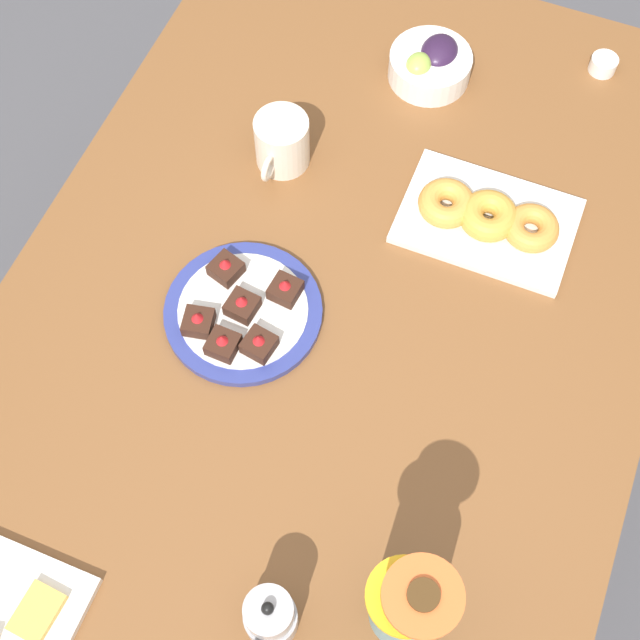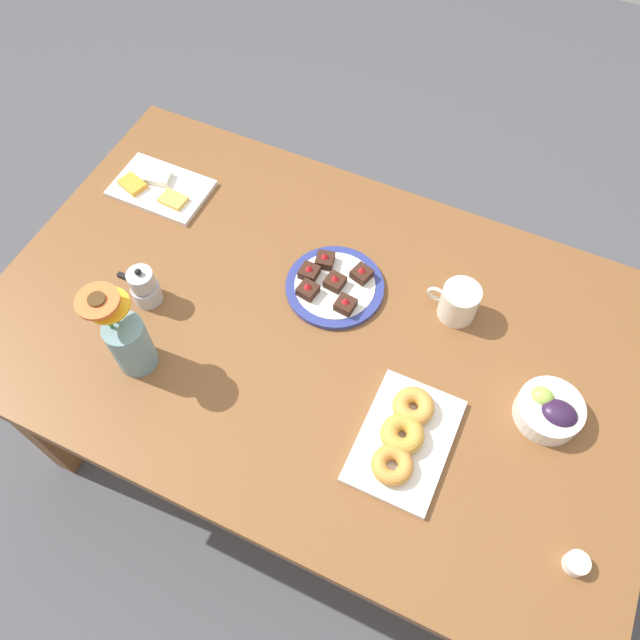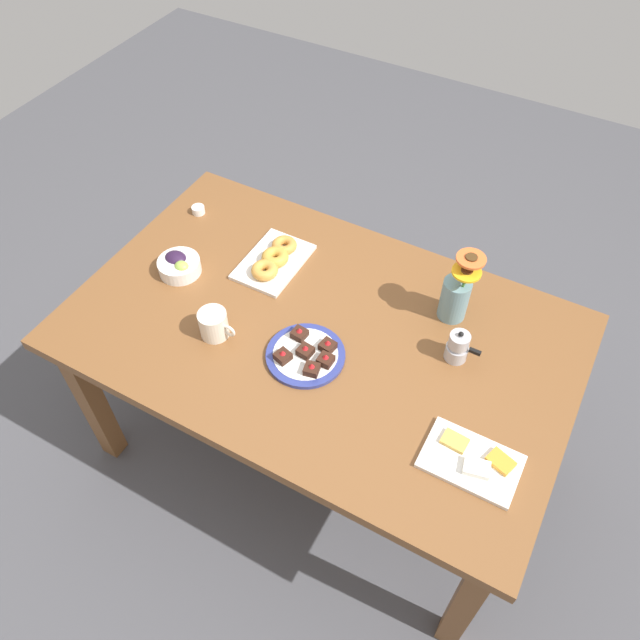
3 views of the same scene
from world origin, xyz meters
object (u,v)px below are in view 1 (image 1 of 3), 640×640
at_px(coffee_mug, 282,142).
at_px(grape_bowl, 431,64).
at_px(jam_cup_honey, 603,64).
at_px(dessert_plate, 242,312).
at_px(croissant_platter, 487,218).
at_px(moka_pot, 270,617).
at_px(flower_vase, 408,603).
at_px(dining_table, 320,355).

distance_m(coffee_mug, grape_bowl, 0.32).
bearing_deg(coffee_mug, jam_cup_honey, 131.07).
bearing_deg(dessert_plate, jam_cup_honey, 150.21).
height_order(grape_bowl, dessert_plate, grape_bowl).
relative_size(croissant_platter, dessert_plate, 1.14).
bearing_deg(jam_cup_honey, grape_bowl, -65.78).
height_order(jam_cup_honey, moka_pot, moka_pot).
bearing_deg(croissant_platter, jam_cup_honey, 166.07).
relative_size(coffee_mug, moka_pot, 1.06).
height_order(grape_bowl, jam_cup_honey, grape_bowl).
relative_size(grape_bowl, flower_vase, 0.55).
relative_size(flower_vase, moka_pot, 2.21).
bearing_deg(jam_cup_honey, dining_table, -22.19).
height_order(croissant_platter, flower_vase, flower_vase).
distance_m(grape_bowl, jam_cup_honey, 0.31).
distance_m(croissant_platter, dessert_plate, 0.42).
height_order(grape_bowl, croissant_platter, grape_bowl).
bearing_deg(jam_cup_honey, dessert_plate, -29.79).
bearing_deg(dining_table, flower_vase, 36.32).
relative_size(coffee_mug, dessert_plate, 0.51).
bearing_deg(moka_pot, grape_bowl, -173.62).
xyz_separation_m(dining_table, flower_vase, (0.35, 0.26, 0.18)).
bearing_deg(grape_bowl, flower_vase, 16.44).
xyz_separation_m(dining_table, croissant_platter, (-0.28, 0.18, 0.11)).
height_order(coffee_mug, moka_pot, moka_pot).
height_order(coffee_mug, croissant_platter, coffee_mug).
bearing_deg(jam_cup_honey, flower_vase, -1.13).
xyz_separation_m(dining_table, coffee_mug, (-0.28, -0.18, 0.13)).
bearing_deg(coffee_mug, dining_table, 32.81).
height_order(croissant_platter, dessert_plate, dessert_plate).
xyz_separation_m(dessert_plate, flower_vase, (0.33, 0.38, 0.08)).
xyz_separation_m(dining_table, dessert_plate, (0.02, -0.12, 0.10)).
relative_size(dessert_plate, flower_vase, 0.93).
xyz_separation_m(grape_bowl, flower_vase, (0.89, 0.26, 0.06)).
bearing_deg(dining_table, coffee_mug, -147.19).
bearing_deg(flower_vase, dining_table, -143.68).
height_order(dining_table, flower_vase, flower_vase).
distance_m(dining_table, moka_pot, 0.45).
xyz_separation_m(jam_cup_honey, flower_vase, (1.02, -0.02, 0.08)).
distance_m(dessert_plate, moka_pot, 0.46).
bearing_deg(grape_bowl, croissant_platter, 34.93).
relative_size(coffee_mug, croissant_platter, 0.45).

